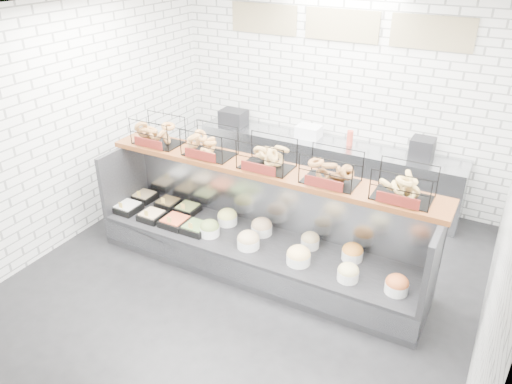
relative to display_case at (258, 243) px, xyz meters
The scene contains 5 objects.
ground 0.47m from the display_case, 87.66° to the right, with size 5.50×5.50×0.00m, color black.
room_shell 1.75m from the display_case, 86.95° to the left, with size 5.02×5.51×3.01m.
display_case is the anchor object (origin of this frame).
bagel_shelf 1.07m from the display_case, 85.31° to the left, with size 4.10×0.50×0.40m.
prep_counter 2.09m from the display_case, 89.78° to the left, with size 4.00×0.60×1.20m.
Camera 1 is at (2.34, -4.05, 3.65)m, focal length 35.00 mm.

